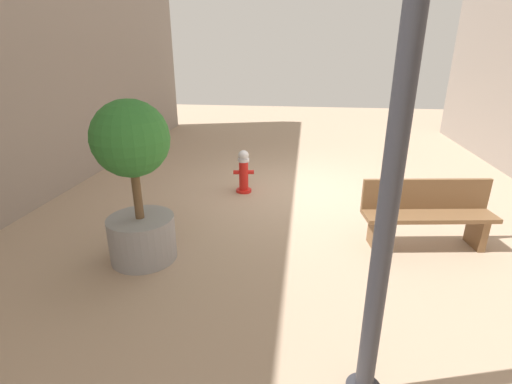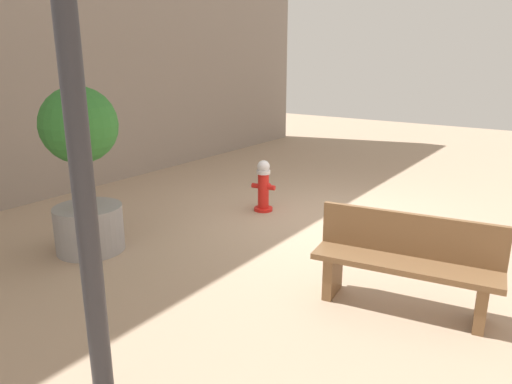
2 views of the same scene
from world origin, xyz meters
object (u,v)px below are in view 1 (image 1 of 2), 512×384
(planter_tree, at_px, (135,176))
(street_lamp, at_px, (402,107))
(bench_near, at_px, (427,212))
(fire_hydrant, at_px, (244,171))

(planter_tree, distance_m, street_lamp, 3.41)
(planter_tree, xyz_separation_m, street_lamp, (-2.63, 1.85, 1.15))
(bench_near, distance_m, planter_tree, 3.98)
(bench_near, height_order, planter_tree, planter_tree)
(street_lamp, bearing_deg, planter_tree, -35.13)
(bench_near, xyz_separation_m, street_lamp, (1.19, 2.74, 1.82))
(bench_near, bearing_deg, fire_hydrant, -31.49)
(bench_near, relative_size, planter_tree, 0.87)
(bench_near, bearing_deg, street_lamp, 66.58)
(fire_hydrant, bearing_deg, bench_near, 148.51)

